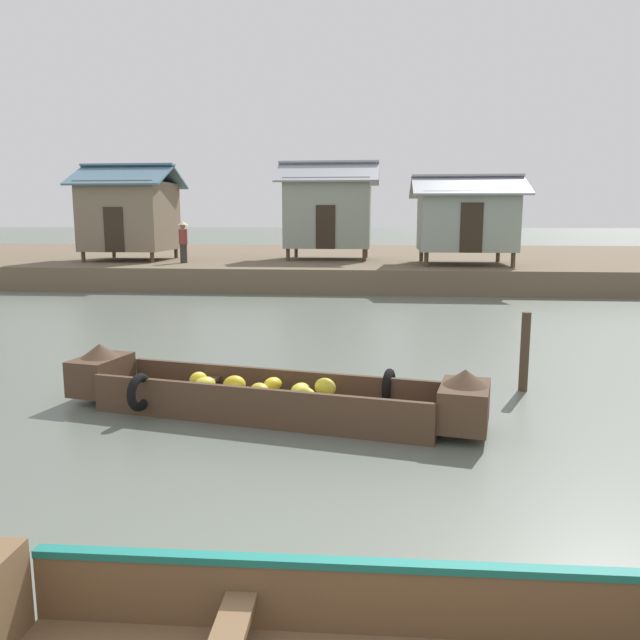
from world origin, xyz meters
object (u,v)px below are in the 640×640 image
at_px(stilt_house_left, 130,215).
at_px(stilt_house_mid_left, 329,212).
at_px(banana_boat, 266,395).
at_px(stilt_house_mid_right, 466,220).
at_px(mooring_post, 525,352).
at_px(vendor_person, 183,240).

relative_size(stilt_house_left, stilt_house_mid_left, 0.94).
xyz_separation_m(banana_boat, stilt_house_mid_left, (-0.77, 19.10, 2.65)).
relative_size(stilt_house_mid_left, stilt_house_mid_right, 1.02).
xyz_separation_m(stilt_house_left, mooring_post, (12.95, -16.07, -2.18)).
xyz_separation_m(banana_boat, vendor_person, (-6.38, 16.25, 1.52)).
bearing_deg(vendor_person, stilt_house_mid_left, 26.90).
distance_m(stilt_house_left, stilt_house_mid_left, 8.49).
bearing_deg(mooring_post, banana_boat, -157.07).
xyz_separation_m(banana_boat, stilt_house_mid_right, (4.78, 16.66, 2.32)).
bearing_deg(mooring_post, vendor_person, 124.85).
height_order(stilt_house_left, vendor_person, stilt_house_left).
xyz_separation_m(stilt_house_mid_right, vendor_person, (-11.16, -0.41, -0.80)).
xyz_separation_m(stilt_house_left, stilt_house_mid_left, (8.38, 1.41, 0.13)).
bearing_deg(stilt_house_mid_left, vendor_person, -153.10).
relative_size(banana_boat, vendor_person, 3.60).
relative_size(stilt_house_mid_right, mooring_post, 3.38).
bearing_deg(stilt_house_mid_right, stilt_house_left, 175.78).
distance_m(banana_boat, vendor_person, 17.53).
bearing_deg(stilt_house_mid_right, banana_boat, -106.01).
relative_size(banana_boat, stilt_house_mid_left, 1.38).
distance_m(banana_boat, stilt_house_mid_left, 19.30).
height_order(stilt_house_left, stilt_house_mid_right, stilt_house_left).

